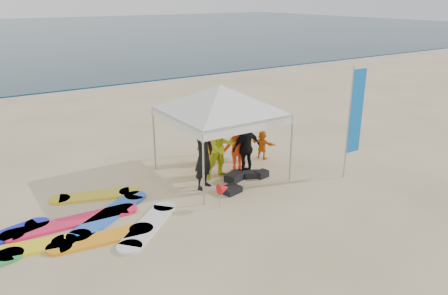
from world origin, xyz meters
name	(u,v)px	position (x,y,z in m)	size (l,w,h in m)	color
ground	(267,237)	(0.00, 0.00, 0.00)	(120.00, 120.00, 0.00)	beige
shoreline_foam	(59,91)	(0.00, 18.20, 0.00)	(160.00, 1.20, 0.01)	silver
person_black_a	(204,156)	(0.18, 2.98, 0.93)	(0.68, 0.44, 1.86)	black
person_yellow	(221,147)	(0.97, 3.35, 0.91)	(0.89, 0.69, 1.82)	yellow
person_orange_a	(236,146)	(1.59, 3.49, 0.80)	(1.04, 0.60, 1.60)	#FF3E16
person_black_b	(246,147)	(1.75, 3.20, 0.80)	(0.94, 0.39, 1.60)	black
person_orange_b	(208,139)	(1.25, 4.53, 0.80)	(0.78, 0.51, 1.60)	orange
person_seated	(262,145)	(2.90, 3.90, 0.46)	(0.86, 0.27, 0.93)	orange
canopy_tent	(220,85)	(1.08, 3.53, 2.65)	(4.04, 4.04, 3.05)	#A5A5A8
feather_flag	(355,113)	(4.17, 1.39, 1.88)	(0.54, 0.04, 3.21)	#A5A5A8
marker_pennant	(224,188)	(0.00, 1.73, 0.49)	(0.28, 0.28, 0.64)	#A5A5A8
gear_pile	(242,179)	(1.25, 2.70, 0.10)	(1.81, 1.12, 0.22)	black
surfboard_spread	(64,231)	(-3.66, 2.65, 0.04)	(5.62, 3.57, 0.07)	green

